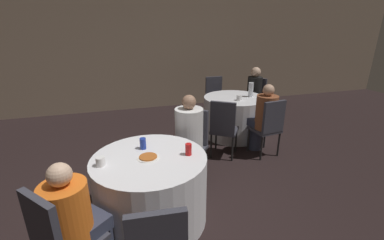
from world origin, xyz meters
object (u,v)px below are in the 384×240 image
(chair_far_northeast, at_px, (256,96))
(person_orange_shirt, at_px, (79,222))
(soda_can_red, at_px, (188,149))
(chair_near_southwest, at_px, (58,237))
(pizza_plate_near, at_px, (148,157))
(bottle_far, at_px, (251,90))
(chair_far_southwest, at_px, (223,125))
(chair_near_northeast, at_px, (192,138))
(chair_far_north, at_px, (215,95))
(person_black_shirt, at_px, (252,96))
(table_near, at_px, (151,189))
(soda_can_blue, at_px, (143,144))
(person_floral_shirt, at_px, (263,119))
(chair_far_south, at_px, (269,124))
(table_far, at_px, (234,116))
(person_white_shirt, at_px, (187,139))

(chair_far_northeast, distance_m, person_orange_shirt, 4.47)
(soda_can_red, bearing_deg, chair_near_southwest, -152.76)
(pizza_plate_near, height_order, bottle_far, bottle_far)
(chair_far_southwest, height_order, pizza_plate_near, chair_far_southwest)
(chair_far_northeast, xyz_separation_m, person_orange_shirt, (-3.28, -3.04, 0.00))
(chair_near_northeast, height_order, chair_far_north, same)
(person_black_shirt, xyz_separation_m, bottle_far, (-0.36, -0.54, 0.28))
(bottle_far, bearing_deg, table_near, -139.36)
(table_near, relative_size, soda_can_blue, 9.57)
(chair_far_north, height_order, bottle_far, bottle_far)
(person_floral_shirt, bearing_deg, chair_far_northeast, 56.84)
(table_near, bearing_deg, person_black_shirt, 43.51)
(chair_far_south, relative_size, person_floral_shirt, 0.81)
(chair_near_northeast, distance_m, person_orange_shirt, 1.83)
(person_floral_shirt, bearing_deg, bottle_far, 68.98)
(person_floral_shirt, bearing_deg, table_near, -158.64)
(chair_far_north, relative_size, person_floral_shirt, 0.81)
(person_black_shirt, distance_m, person_floral_shirt, 1.43)
(person_orange_shirt, bearing_deg, table_far, 93.53)
(chair_near_southwest, distance_m, person_black_shirt, 4.47)
(chair_far_southwest, height_order, person_orange_shirt, person_orange_shirt)
(table_far, distance_m, chair_far_northeast, 1.01)
(person_black_shirt, xyz_separation_m, person_white_shirt, (-1.95, -1.77, 0.01))
(pizza_plate_near, bearing_deg, soda_can_blue, 95.95)
(chair_near_northeast, distance_m, chair_near_southwest, 2.00)
(chair_far_southwest, bearing_deg, bottle_far, 76.66)
(chair_near_northeast, xyz_separation_m, person_orange_shirt, (-1.31, -1.28, 0.00))
(chair_far_northeast, height_order, chair_far_southwest, same)
(table_far, bearing_deg, chair_far_north, 90.01)
(chair_far_northeast, distance_m, chair_far_southwest, 1.97)
(chair_far_north, bearing_deg, person_orange_shirt, 54.09)
(chair_near_northeast, bearing_deg, table_far, -93.13)
(person_white_shirt, bearing_deg, chair_far_northeast, -95.59)
(chair_near_northeast, relative_size, chair_far_southwest, 1.00)
(chair_far_south, xyz_separation_m, pizza_plate_near, (-1.99, -0.91, 0.20))
(chair_near_northeast, bearing_deg, chair_near_southwest, 86.71)
(soda_can_red, bearing_deg, table_far, 53.21)
(chair_near_southwest, height_order, chair_far_north, same)
(chair_near_northeast, xyz_separation_m, chair_near_southwest, (-1.43, -1.39, 0.00))
(table_near, distance_m, person_black_shirt, 3.48)
(chair_far_southwest, bearing_deg, chair_near_northeast, -115.58)
(chair_near_northeast, height_order, pizza_plate_near, chair_near_northeast)
(chair_near_northeast, relative_size, person_white_shirt, 0.80)
(pizza_plate_near, bearing_deg, person_floral_shirt, 28.69)
(chair_near_southwest, bearing_deg, pizza_plate_near, 89.97)
(chair_far_north, distance_m, chair_far_southwest, 1.90)
(chair_near_southwest, height_order, chair_far_northeast, same)
(chair_near_southwest, bearing_deg, person_orange_shirt, 90.00)
(person_floral_shirt, relative_size, soda_can_blue, 9.55)
(person_white_shirt, height_order, pizza_plate_near, person_white_shirt)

